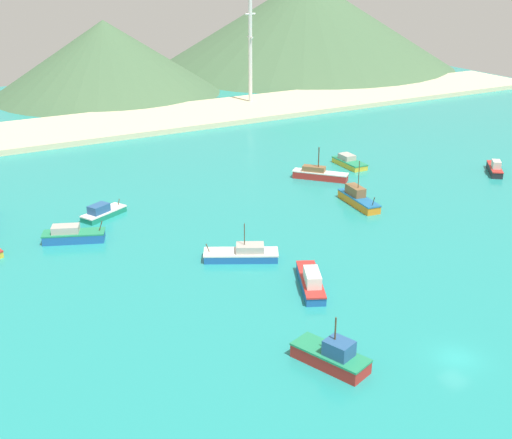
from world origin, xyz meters
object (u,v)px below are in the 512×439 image
at_px(fishing_boat_9, 102,212).
at_px(fishing_boat_14, 319,174).
at_px(fishing_boat_4, 358,199).
at_px(fishing_boat_6, 495,168).
at_px(fishing_boat_3, 311,281).
at_px(fishing_boat_10, 332,356).
at_px(fishing_boat_12, 349,162).
at_px(radio_tower, 250,50).
at_px(fishing_boat_1, 72,235).
at_px(fishing_boat_15, 243,254).

distance_m(fishing_boat_9, fishing_boat_14, 38.32).
height_order(fishing_boat_4, fishing_boat_6, fishing_boat_4).
xyz_separation_m(fishing_boat_3, fishing_boat_10, (-7.00, -14.17, 0.12)).
height_order(fishing_boat_6, fishing_boat_12, fishing_boat_6).
xyz_separation_m(fishing_boat_12, radio_tower, (9.09, 54.62, 13.38)).
distance_m(fishing_boat_1, fishing_boat_12, 54.63).
relative_size(fishing_boat_6, fishing_boat_10, 0.86).
height_order(fishing_boat_12, fishing_boat_15, fishing_boat_15).
bearing_deg(fishing_boat_6, fishing_boat_9, 169.07).
xyz_separation_m(fishing_boat_10, fishing_boat_12, (39.96, 51.36, -0.30)).
xyz_separation_m(fishing_boat_1, fishing_boat_14, (44.52, 6.04, -0.02)).
bearing_deg(fishing_boat_1, fishing_boat_4, -9.92).
xyz_separation_m(fishing_boat_4, radio_tower, (20.18, 71.93, 13.12)).
relative_size(fishing_boat_4, fishing_boat_6, 1.37).
relative_size(fishing_boat_1, fishing_boat_6, 1.24).
bearing_deg(radio_tower, fishing_boat_9, -134.42).
bearing_deg(radio_tower, fishing_boat_10, -114.83).
xyz_separation_m(fishing_boat_14, radio_tower, (18.29, 58.43, 13.25)).
xyz_separation_m(fishing_boat_9, fishing_boat_15, (11.31, -23.13, -0.03)).
distance_m(fishing_boat_4, fishing_boat_10, 44.64).
relative_size(fishing_boat_6, fishing_boat_14, 0.82).
bearing_deg(fishing_boat_15, fishing_boat_14, 39.74).
xyz_separation_m(fishing_boat_4, fishing_boat_10, (-28.87, -34.05, 0.04)).
bearing_deg(fishing_boat_4, fishing_boat_15, -160.37).
height_order(fishing_boat_1, fishing_boat_15, fishing_boat_15).
xyz_separation_m(fishing_boat_12, fishing_boat_14, (-9.20, -3.82, 0.13)).
xyz_separation_m(fishing_boat_6, fishing_boat_10, (-60.10, -35.16, 0.18)).
bearing_deg(fishing_boat_14, fishing_boat_1, -172.27).
relative_size(fishing_boat_9, fishing_boat_10, 0.93).
bearing_deg(fishing_boat_9, radio_tower, 45.58).
bearing_deg(fishing_boat_10, radio_tower, 65.17).
relative_size(fishing_boat_3, radio_tower, 0.35).
distance_m(fishing_boat_9, radio_tower, 81.96).
relative_size(fishing_boat_4, fishing_boat_12, 1.24).
distance_m(fishing_boat_1, fishing_boat_9, 9.15).
relative_size(fishing_boat_4, radio_tower, 0.35).
bearing_deg(fishing_boat_12, fishing_boat_1, -169.60).
bearing_deg(fishing_boat_10, fishing_boat_3, 63.71).
bearing_deg(fishing_boat_1, fishing_boat_10, -71.65).
height_order(fishing_boat_1, fishing_boat_14, fishing_boat_14).
bearing_deg(fishing_boat_12, fishing_boat_14, -157.47).
relative_size(fishing_boat_1, fishing_boat_4, 0.91).
relative_size(fishing_boat_4, fishing_boat_9, 1.26).
bearing_deg(fishing_boat_9, fishing_boat_3, -66.85).
xyz_separation_m(fishing_boat_6, fishing_boat_15, (-56.34, -10.07, -0.11)).
xyz_separation_m(fishing_boat_6, fishing_boat_9, (-67.65, 13.06, -0.08)).
bearing_deg(fishing_boat_15, fishing_boat_9, 116.05).
bearing_deg(fishing_boat_9, fishing_boat_12, 3.78).
bearing_deg(fishing_boat_14, fishing_boat_3, -125.44).
relative_size(fishing_boat_4, fishing_boat_15, 0.98).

